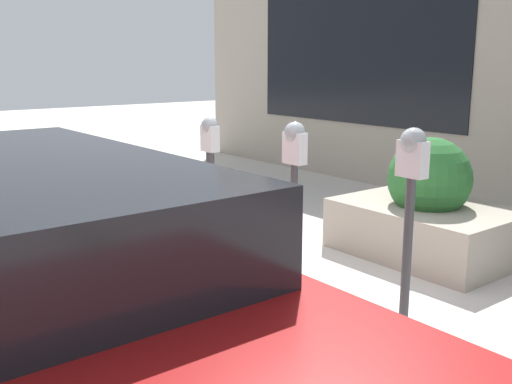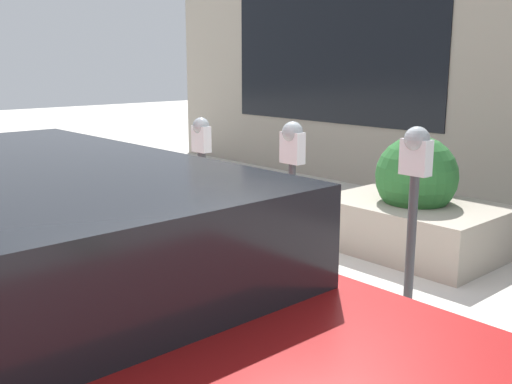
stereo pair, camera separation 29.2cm
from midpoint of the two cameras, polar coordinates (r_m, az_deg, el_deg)
ground_plane at (r=4.50m, az=-3.41°, el=-11.64°), size 40.00×40.00×0.00m
curb_strip at (r=4.45m, az=-4.23°, el=-11.68°), size 13.50×0.16×0.04m
parking_meter_nearest at (r=3.85m, az=12.75°, el=0.45°), size 0.19×0.16×1.44m
parking_meter_second at (r=4.52m, az=1.61°, el=2.34°), size 0.19×0.16×1.39m
parking_meter_middle at (r=5.37m, az=-6.74°, el=2.31°), size 0.18×0.15×1.35m
planter_box at (r=5.97m, az=13.51°, el=-1.67°), size 1.63×1.16×1.14m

